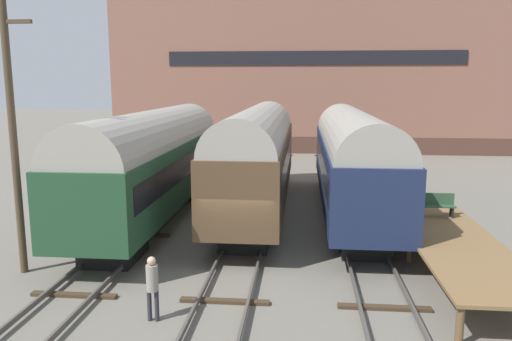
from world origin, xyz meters
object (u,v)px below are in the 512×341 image
(utility_pole, at_px, (13,130))
(train_car_brown, at_px, (258,153))
(bench, at_px, (436,204))
(train_car_green, at_px, (153,160))
(train_car_navy, at_px, (353,157))
(person_worker, at_px, (152,282))

(utility_pole, bearing_deg, train_car_brown, 51.15)
(bench, bearing_deg, train_car_green, 169.97)
(train_car_navy, height_order, bench, train_car_navy)
(bench, distance_m, person_worker, 11.77)
(train_car_green, relative_size, utility_pole, 1.67)
(train_car_brown, bearing_deg, person_worker, -98.29)
(train_car_navy, distance_m, person_worker, 13.19)
(person_worker, height_order, utility_pole, utility_pole)
(train_car_navy, xyz_separation_m, train_car_brown, (-4.53, 0.33, 0.08))
(bench, height_order, person_worker, bench)
(train_car_navy, relative_size, bench, 11.56)
(train_car_navy, distance_m, bench, 5.13)
(person_worker, bearing_deg, train_car_brown, 81.71)
(train_car_navy, bearing_deg, utility_pole, -143.92)
(train_car_brown, distance_m, train_car_green, 5.08)
(utility_pole, bearing_deg, train_car_green, 68.57)
(bench, relative_size, person_worker, 0.78)
(train_car_navy, height_order, train_car_brown, train_car_brown)
(train_car_navy, bearing_deg, train_car_green, -167.84)
(train_car_navy, bearing_deg, bench, -54.70)
(train_car_navy, xyz_separation_m, bench, (2.88, -4.06, -1.25))
(bench, xyz_separation_m, person_worker, (-9.13, -7.42, -0.52))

